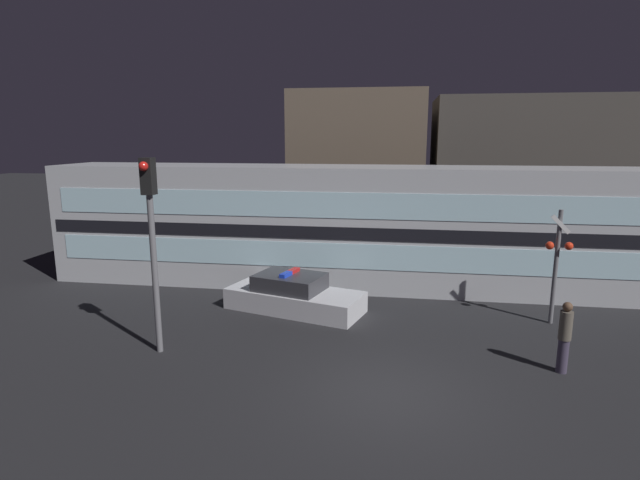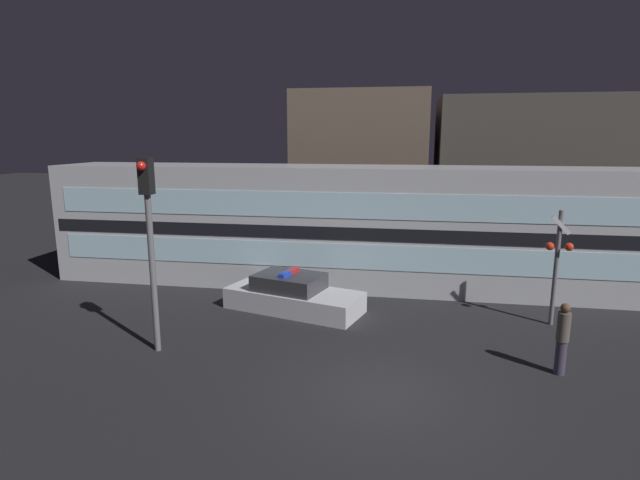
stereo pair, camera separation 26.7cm
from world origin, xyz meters
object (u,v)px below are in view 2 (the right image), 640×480
police_car (293,295)px  pedestrian (562,338)px  traffic_light_corner (149,228)px  train (342,226)px  crossing_signal_near (557,261)px

police_car → pedestrian: 7.95m
traffic_light_corner → train: bearing=60.2°
police_car → traffic_light_corner: (-2.81, -3.69, 2.79)m
pedestrian → traffic_light_corner: bearing=-177.9°
crossing_signal_near → traffic_light_corner: (-10.70, -3.69, 1.29)m
train → traffic_light_corner: bearing=-119.8°
police_car → traffic_light_corner: size_ratio=0.93×
train → traffic_light_corner: traffic_light_corner is taller
crossing_signal_near → pedestrian: bearing=-101.7°
train → pedestrian: bearing=-47.4°
police_car → pedestrian: pedestrian is taller
pedestrian → crossing_signal_near: bearing=78.3°
crossing_signal_near → traffic_light_corner: size_ratio=0.69×
crossing_signal_near → police_car: bearing=-180.0°
police_car → crossing_signal_near: bearing=16.4°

